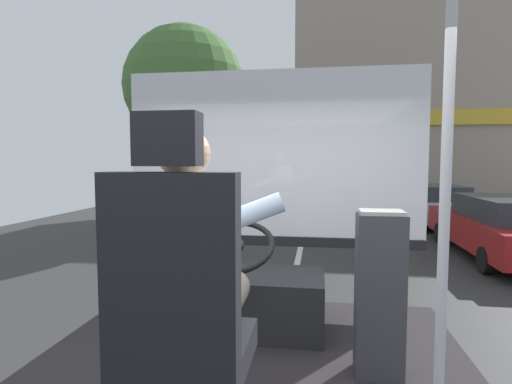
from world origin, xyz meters
TOP-DOWN VIEW (x-y plane):
  - ground at (0.00, 8.80)m, footprint 18.00×44.00m
  - driver_seat at (-0.12, -0.40)m, footprint 0.48×0.48m
  - bus_driver at (-0.12, -0.27)m, footprint 0.74×0.60m
  - steering_console at (-0.12, 0.95)m, footprint 1.10×0.98m
  - handrail_pole at (0.90, -0.03)m, footprint 0.04×0.04m
  - fare_box at (0.72, 0.46)m, footprint 0.26×0.20m
  - windshield_panel at (0.00, 1.62)m, footprint 2.50×0.08m
  - street_tree at (-3.16, 8.77)m, footprint 3.18×3.18m
  - shop_building at (4.93, 17.31)m, footprint 11.09×4.19m
  - parked_car_red at (4.17, 6.99)m, footprint 1.95×4.35m
  - parked_car_silver at (3.83, 11.39)m, footprint 1.98×3.83m
  - parked_car_charcoal at (3.73, 16.78)m, footprint 2.02×3.80m
  - parked_car_green at (3.76, 22.73)m, footprint 1.78×3.95m

SIDE VIEW (x-z plane):
  - ground at x=0.00m, z-range -0.05..0.00m
  - parked_car_silver at x=3.83m, z-range 0.02..1.24m
  - parked_car_charcoal at x=3.73m, z-range 0.02..1.25m
  - parked_car_red at x=4.17m, z-range 0.02..1.27m
  - parked_car_green at x=3.76m, z-range 0.02..1.35m
  - steering_console at x=-0.12m, z-range 0.59..1.41m
  - fare_box at x=0.72m, z-range 0.77..1.70m
  - driver_seat at x=-0.12m, z-range 0.69..2.04m
  - bus_driver at x=-0.12m, z-range 1.15..1.98m
  - handrail_pole at x=0.90m, z-range 0.78..2.72m
  - windshield_panel at x=0.00m, z-range 1.08..2.56m
  - street_tree at x=-3.16m, z-range 1.14..6.65m
  - shop_building at x=4.93m, z-range 0.00..8.88m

